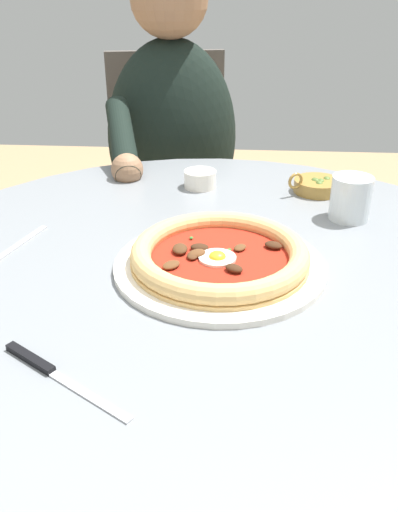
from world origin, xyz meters
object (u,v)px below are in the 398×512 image
Objects in this scene: diner_person at (174,208)px; fork_utensil at (12,249)px; pizza_on_plate at (220,257)px; steak_knife at (47,369)px; olive_pan at (317,185)px; ramekin_capers at (200,178)px; water_glass at (350,201)px; dining_table at (207,326)px; cafe_chair_diner at (170,178)px.

fork_utensil is at bearing -14.91° from diner_person.
pizza_on_plate reaches higher than steak_knife.
steak_knife is 0.33m from fork_utensil.
olive_pan is 0.64× the size of fork_utensil.
ramekin_capers is 0.06× the size of diner_person.
water_glass reaches higher than ramekin_capers.
olive_pan is at bearing 150.86° from pizza_on_plate.
fork_utensil is (-0.03, -0.32, 0.12)m from dining_table.
dining_table is at bearing 11.21° from diner_person.
cafe_chair_diner is (-0.14, -0.03, 0.04)m from diner_person.
pizza_on_plate reaches higher than ramekin_capers.
dining_table is 0.86m from cafe_chair_diner.
fork_utensil reaches higher than dining_table.
cafe_chair_diner is at bearing -169.57° from diner_person.
dining_table is 0.33m from steak_knife.
dining_table is 0.14m from pizza_on_plate.
water_glass is 0.07× the size of diner_person.
ramekin_capers is at bearing 167.67° from steak_knife.
fork_utensil is at bearing -42.50° from ramekin_capers.
fork_utensil is at bearing -94.53° from dining_table.
diner_person is at bearing 178.39° from steak_knife.
dining_table is 0.40m from olive_pan.
dining_table is 0.34m from fork_utensil.
diner_person reaches higher than fork_utensil.
pizza_on_plate is 0.35m from ramekin_capers.
pizza_on_plate is 1.87× the size of steak_knife.
water_glass is 0.09× the size of cafe_chair_diner.
steak_knife is at bearing 28.04° from fork_utensil.
pizza_on_plate is 0.31m from water_glass.
pizza_on_plate is 1.79× the size of fork_utensil.
dining_table is at bearing -51.70° from water_glass.
ramekin_capers is (-0.33, -0.04, 0.14)m from dining_table.
water_glass is at bearing 17.33° from olive_pan.
steak_knife is (0.26, -0.17, 0.12)m from dining_table.
pizza_on_plate is at bearing -48.08° from water_glass.
dining_table is 0.36m from ramekin_capers.
dining_table is 0.92× the size of diner_person.
pizza_on_plate is 0.34m from fork_utensil.
steak_knife is 0.69m from olive_pan.
pizza_on_plate is at bearing 59.91° from dining_table.
olive_pan reaches higher than pizza_on_plate.
fork_utensil is (0.31, -0.28, -0.02)m from ramekin_capers.
diner_person reaches higher than steak_knife.
diner_person reaches higher than cafe_chair_diner.
fork_utensil is (-0.04, -0.34, -0.02)m from pizza_on_plate.
pizza_on_plate is 0.38m from olive_pan.
water_glass reaches higher than dining_table.
diner_person reaches higher than ramekin_capers.
water_glass is 0.44× the size of fork_utensil.
diner_person is at bearing 165.09° from fork_utensil.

